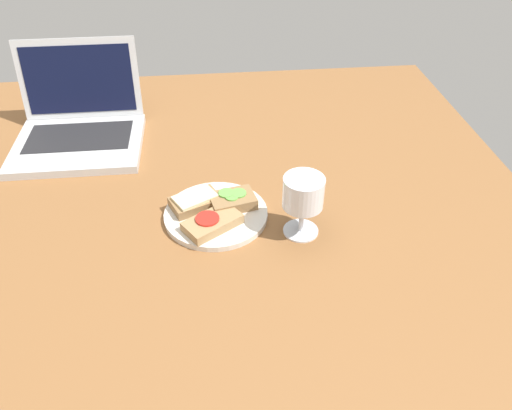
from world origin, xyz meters
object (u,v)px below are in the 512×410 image
Objects in this scene: laptop at (78,127)px; plate at (213,215)px; sandwich_with_tomato at (212,223)px; wine_glass at (303,196)px; sandwich_with_cheese at (195,201)px; sandwich_with_cucumber at (232,200)px.

plate is at bearing -46.59° from laptop.
sandwich_with_tomato reaches higher than plate.
plate is 0.69× the size of laptop.
wine_glass reaches higher than plate.
sandwich_with_tomato is 50.89cm from laptop.
laptop is (-32.82, 34.69, 3.27)cm from plate.
laptop is (-29.09, 32.10, 1.40)cm from sandwich_with_cheese.
wine_glass is (17.26, -6.43, 8.48)cm from plate.
sandwich_with_cheese reaches higher than plate.
laptop is at bearing 140.61° from wine_glass.
sandwich_with_cucumber reaches higher than plate.
sandwich_with_cucumber is at bearing -4.52° from sandwich_with_cheese.
sandwich_with_cucumber is 0.90× the size of sandwich_with_cheese.
wine_glass is at bearing -6.14° from sandwich_with_tomato.
sandwich_with_tomato is 19.05cm from wine_glass.
laptop reaches higher than plate.
sandwich_with_cheese is at bearing 156.74° from wine_glass.
plate is 47.87cm from laptop.
sandwich_with_cheese is (-7.83, 0.62, -0.04)cm from sandwich_with_cucumber.
wine_glass is (17.70, -1.90, 6.79)cm from sandwich_with_tomato.
sandwich_with_tomato is at bearing 173.86° from wine_glass.
sandwich_with_tomato is at bearing -50.45° from laptop.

